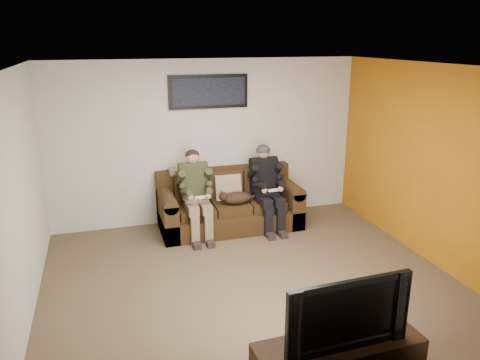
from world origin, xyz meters
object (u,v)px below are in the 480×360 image
object	(u,v)px
person_left	(195,189)
television	(342,309)
cat	(236,198)
person_right	(266,182)
sofa	(229,206)
framed_poster	(209,92)

from	to	relation	value
person_left	television	xyz separation A→B (m)	(0.49, -3.60, 0.05)
cat	television	xyz separation A→B (m)	(-0.13, -3.56, 0.24)
person_right	television	size ratio (longest dim) A/B	1.18
sofa	framed_poster	bearing A→B (deg)	117.28
television	person_left	bearing A→B (deg)	95.43
person_left	person_right	distance (m)	1.13
sofa	person_left	world-z (taller)	person_left
person_left	framed_poster	bearing A→B (deg)	57.53
cat	television	distance (m)	3.57
framed_poster	television	size ratio (longest dim) A/B	1.14
person_left	cat	distance (m)	0.65
person_right	person_left	bearing A→B (deg)	-179.98
sofa	television	size ratio (longest dim) A/B	1.99
person_left	cat	world-z (taller)	person_left
framed_poster	television	xyz separation A→B (m)	(0.12, -4.17, -1.33)
sofa	framed_poster	size ratio (longest dim) A/B	1.75
person_left	person_right	bearing A→B (deg)	0.02
sofa	cat	size ratio (longest dim) A/B	3.32
sofa	television	distance (m)	3.80
sofa	person_right	bearing A→B (deg)	-17.97
person_left	framed_poster	size ratio (longest dim) A/B	1.03
sofa	person_right	world-z (taller)	person_right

